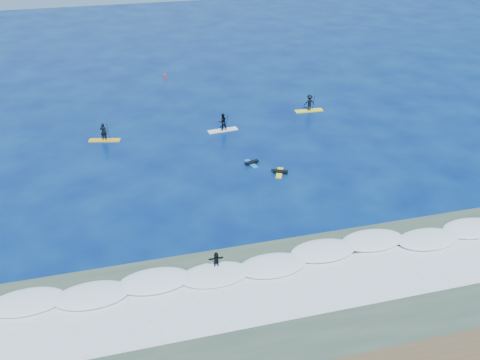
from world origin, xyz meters
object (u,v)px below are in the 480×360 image
object	(u,v)px
sup_paddler_center	(223,123)
sup_paddler_right	(309,104)
prone_paddler_near	(280,172)
marker_buoy	(165,76)
sup_paddler_left	(104,134)
prone_paddler_far	(251,163)
wave_surfer	(216,261)

from	to	relation	value
sup_paddler_center	sup_paddler_right	bearing A→B (deg)	9.40
prone_paddler_near	marker_buoy	world-z (taller)	marker_buoy
marker_buoy	sup_paddler_right	bearing A→B (deg)	-47.45
sup_paddler_left	sup_paddler_center	bearing A→B (deg)	10.53
prone_paddler_far	wave_surfer	distance (m)	15.54
sup_paddler_center	marker_buoy	world-z (taller)	sup_paddler_center
sup_paddler_left	sup_paddler_center	xyz separation A→B (m)	(12.16, -0.69, 0.15)
marker_buoy	sup_paddler_left	bearing A→B (deg)	-115.97
sup_paddler_right	prone_paddler_far	bearing A→B (deg)	-129.84
prone_paddler_near	prone_paddler_far	distance (m)	3.08
sup_paddler_right	prone_paddler_far	distance (m)	14.66
sup_paddler_right	prone_paddler_near	size ratio (longest dim) A/B	1.66
prone_paddler_far	sup_paddler_center	bearing A→B (deg)	-9.21
sup_paddler_center	marker_buoy	size ratio (longest dim) A/B	4.57
prone_paddler_near	marker_buoy	distance (m)	29.42
sup_paddler_left	marker_buoy	size ratio (longest dim) A/B	4.56
sup_paddler_center	prone_paddler_near	world-z (taller)	sup_paddler_center
prone_paddler_near	wave_surfer	distance (m)	14.53
sup_paddler_left	sup_paddler_right	xyz separation A→B (m)	(22.91, 2.05, 0.19)
sup_paddler_center	sup_paddler_right	world-z (taller)	sup_paddler_right
prone_paddler_near	wave_surfer	bearing A→B (deg)	168.19
sup_paddler_center	marker_buoy	xyz separation A→B (m)	(-3.56, 18.34, -0.53)
prone_paddler_near	wave_surfer	world-z (taller)	wave_surfer
sup_paddler_center	sup_paddler_right	size ratio (longest dim) A/B	1.00
sup_paddler_right	prone_paddler_near	world-z (taller)	sup_paddler_right
sup_paddler_center	prone_paddler_near	xyz separation A→B (m)	(2.85, -10.37, -0.70)
sup_paddler_left	wave_surfer	bearing A→B (deg)	-60.28
prone_paddler_near	prone_paddler_far	world-z (taller)	prone_paddler_near
prone_paddler_near	sup_paddler_right	bearing A→B (deg)	-7.11
sup_paddler_left	sup_paddler_right	bearing A→B (deg)	18.91
prone_paddler_near	marker_buoy	size ratio (longest dim) A/B	2.76
sup_paddler_left	marker_buoy	distance (m)	19.63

